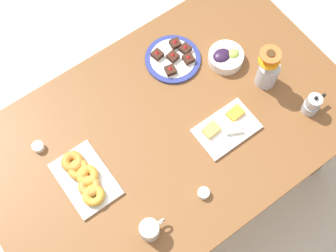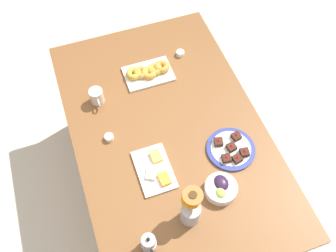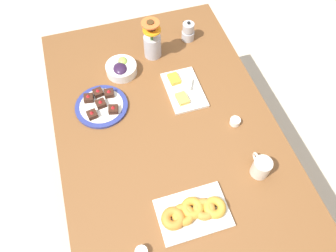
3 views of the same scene
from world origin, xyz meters
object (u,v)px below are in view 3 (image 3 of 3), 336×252
(dessert_plate, at_px, (101,105))
(moka_pot, at_px, (188,32))
(jam_cup_berry, at_px, (141,252))
(cheese_platter, at_px, (183,89))
(grape_bowl, at_px, (121,68))
(dining_table, at_px, (168,140))
(coffee_mug, at_px, (261,167))
(croissant_platter, at_px, (193,212))
(jam_cup_honey, at_px, (235,121))
(flower_vase, at_px, (152,44))

(dessert_plate, xyz_separation_m, moka_pot, (0.32, -0.55, 0.04))
(jam_cup_berry, distance_m, moka_pot, 1.16)
(cheese_platter, distance_m, moka_pot, 0.37)
(grape_bowl, bearing_deg, dining_table, -163.09)
(grape_bowl, bearing_deg, cheese_platter, -127.90)
(coffee_mug, bearing_deg, dining_table, 44.88)
(dining_table, xyz_separation_m, jam_cup_berry, (-0.48, 0.25, 0.10))
(croissant_platter, relative_size, dessert_plate, 1.13)
(croissant_platter, distance_m, jam_cup_honey, 0.48)
(cheese_platter, height_order, moka_pot, moka_pot)
(jam_cup_berry, bearing_deg, coffee_mug, -72.69)
(dining_table, xyz_separation_m, grape_bowl, (0.41, 0.12, 0.12))
(dining_table, bearing_deg, jam_cup_berry, 152.67)
(grape_bowl, bearing_deg, flower_vase, -68.52)
(grape_bowl, xyz_separation_m, flower_vase, (0.07, -0.19, 0.05))
(croissant_platter, height_order, flower_vase, flower_vase)
(moka_pot, bearing_deg, dining_table, 152.77)
(grape_bowl, distance_m, jam_cup_honey, 0.63)
(jam_cup_honey, bearing_deg, dining_table, 80.65)
(jam_cup_honey, bearing_deg, jam_cup_berry, 127.72)
(croissant_platter, height_order, dessert_plate, dessert_plate)
(cheese_platter, bearing_deg, coffee_mug, -161.94)
(dining_table, relative_size, flower_vase, 6.79)
(croissant_platter, xyz_separation_m, moka_pot, (0.95, -0.30, 0.03))
(dining_table, distance_m, dessert_plate, 0.36)
(flower_vase, xyz_separation_m, moka_pot, (0.06, -0.22, -0.03))
(grape_bowl, height_order, cheese_platter, grape_bowl)
(flower_vase, bearing_deg, croissant_platter, 174.66)
(dining_table, xyz_separation_m, flower_vase, (0.48, -0.06, 0.17))
(croissant_platter, height_order, jam_cup_berry, croissant_platter)
(flower_vase, bearing_deg, jam_cup_honey, -155.20)
(dessert_plate, bearing_deg, cheese_platter, -92.84)
(dining_table, relative_size, cheese_platter, 6.15)
(jam_cup_berry, height_order, flower_vase, flower_vase)
(coffee_mug, xyz_separation_m, jam_cup_berry, (-0.17, 0.56, -0.03))
(dining_table, height_order, cheese_platter, cheese_platter)
(dining_table, bearing_deg, grape_bowl, 16.91)
(cheese_platter, bearing_deg, moka_pot, -22.18)
(coffee_mug, height_order, dessert_plate, coffee_mug)
(jam_cup_honey, xyz_separation_m, flower_vase, (0.53, 0.25, 0.07))
(jam_cup_berry, bearing_deg, croissant_platter, -69.98)
(dining_table, bearing_deg, jam_cup_honey, -99.35)
(dining_table, xyz_separation_m, croissant_platter, (-0.40, 0.02, 0.11))
(grape_bowl, relative_size, jam_cup_berry, 3.29)
(jam_cup_berry, bearing_deg, dessert_plate, 1.31)
(cheese_platter, xyz_separation_m, flower_vase, (0.28, 0.08, 0.07))
(dining_table, bearing_deg, dessert_plate, 50.04)
(dessert_plate, height_order, flower_vase, flower_vase)
(grape_bowl, height_order, jam_cup_berry, grape_bowl)
(dining_table, bearing_deg, coffee_mug, -135.12)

